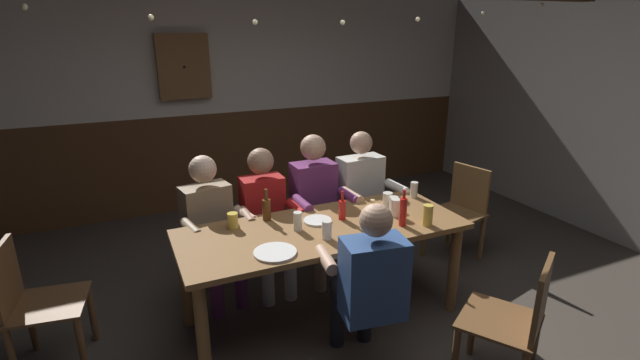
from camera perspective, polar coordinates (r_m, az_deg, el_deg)
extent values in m
plane|color=#423A33|center=(3.56, 1.78, -18.15)|extent=(7.88, 7.88, 0.00)
cube|color=silver|center=(5.63, -11.73, 15.11)|extent=(6.57, 0.12, 1.35)
cube|color=brown|center=(5.83, -10.93, 2.76)|extent=(6.57, 0.12, 1.15)
cube|color=brown|center=(3.34, 0.40, -6.12)|extent=(2.07, 0.82, 0.04)
cylinder|color=brown|center=(3.02, -14.33, -18.03)|extent=(0.08, 0.08, 0.71)
cylinder|color=brown|center=(3.74, 16.24, -10.52)|extent=(0.08, 0.08, 0.71)
cylinder|color=brown|center=(3.56, -16.35, -12.03)|extent=(0.08, 0.08, 0.71)
cylinder|color=brown|center=(4.19, 10.46, -6.74)|extent=(0.08, 0.08, 0.71)
cube|color=#997F60|center=(3.78, -13.88, -4.14)|extent=(0.41, 0.28, 0.48)
sphere|color=beige|center=(3.66, -14.33, 1.33)|extent=(0.21, 0.21, 0.21)
cylinder|color=#6B2D66|center=(3.78, -11.31, -7.64)|extent=(0.20, 0.42, 0.13)
cylinder|color=#6B2D66|center=(3.72, -14.23, -8.37)|extent=(0.20, 0.42, 0.13)
cylinder|color=#6B2D66|center=(3.75, -9.73, -12.50)|extent=(0.10, 0.10, 0.42)
cylinder|color=#6B2D66|center=(3.68, -12.69, -13.33)|extent=(0.10, 0.10, 0.42)
cylinder|color=beige|center=(3.64, -9.28, -4.32)|extent=(0.13, 0.29, 0.08)
cylinder|color=#997F60|center=(3.49, -15.69, -5.82)|extent=(0.13, 0.29, 0.08)
cube|color=#AD1919|center=(3.88, -7.14, -3.08)|extent=(0.35, 0.21, 0.49)
sphere|color=#9E755B|center=(3.76, -7.37, 2.33)|extent=(0.21, 0.21, 0.21)
cylinder|color=silver|center=(3.86, -4.92, -6.79)|extent=(0.13, 0.43, 0.13)
cylinder|color=silver|center=(3.80, -7.64, -7.27)|extent=(0.13, 0.43, 0.13)
cylinder|color=silver|center=(3.80, -3.68, -11.74)|extent=(0.10, 0.10, 0.42)
cylinder|color=silver|center=(3.75, -6.46, -12.30)|extent=(0.10, 0.10, 0.42)
cylinder|color=#AD1919|center=(3.72, -3.01, -3.55)|extent=(0.08, 0.28, 0.08)
cylinder|color=#9E755B|center=(3.60, -9.05, -4.51)|extent=(0.08, 0.28, 0.08)
cube|color=#6B2D66|center=(4.02, -0.83, -1.67)|extent=(0.37, 0.23, 0.55)
sphere|color=tan|center=(3.90, -0.86, 4.06)|extent=(0.22, 0.22, 0.22)
cylinder|color=#997F60|center=(4.03, 1.40, -5.56)|extent=(0.14, 0.42, 0.13)
cylinder|color=#997F60|center=(3.95, -1.24, -6.07)|extent=(0.14, 0.42, 0.13)
cylinder|color=#997F60|center=(3.99, 2.73, -10.20)|extent=(0.10, 0.10, 0.42)
cylinder|color=#997F60|center=(3.91, 0.06, -10.82)|extent=(0.10, 0.10, 0.42)
cylinder|color=#6B2D66|center=(3.89, 3.59, -1.99)|extent=(0.08, 0.28, 0.08)
cylinder|color=#6B2D66|center=(3.71, -2.21, -2.98)|extent=(0.08, 0.28, 0.08)
cube|color=silver|center=(4.22, 4.97, -0.75)|extent=(0.42, 0.22, 0.55)
sphere|color=tan|center=(4.10, 5.13, 4.62)|extent=(0.20, 0.20, 0.20)
cylinder|color=#6B2D66|center=(4.26, 7.15, -4.35)|extent=(0.15, 0.39, 0.13)
cylinder|color=#6B2D66|center=(4.14, 4.58, -4.92)|extent=(0.15, 0.39, 0.13)
cylinder|color=#6B2D66|center=(4.23, 8.46, -8.59)|extent=(0.10, 0.10, 0.42)
cylinder|color=#6B2D66|center=(4.12, 5.88, -9.29)|extent=(0.10, 0.10, 0.42)
cylinder|color=silver|center=(4.15, 9.49, -0.89)|extent=(0.09, 0.28, 0.08)
cylinder|color=tan|center=(3.90, 3.94, -1.93)|extent=(0.09, 0.28, 0.08)
cube|color=#2D4C84|center=(2.79, 6.65, -12.06)|extent=(0.40, 0.29, 0.50)
sphere|color=tan|center=(2.62, 6.95, -4.98)|extent=(0.19, 0.19, 0.19)
cylinder|color=black|center=(3.00, 3.49, -14.75)|extent=(0.19, 0.44, 0.13)
cylinder|color=black|center=(3.07, 7.21, -14.08)|extent=(0.19, 0.44, 0.13)
cylinder|color=black|center=(3.32, 2.14, -16.73)|extent=(0.10, 0.10, 0.42)
cylinder|color=black|center=(3.38, 5.58, -16.11)|extent=(0.10, 0.10, 0.42)
cylinder|color=tan|center=(2.93, 0.75, -9.82)|extent=(0.12, 0.29, 0.08)
cylinder|color=tan|center=(3.07, 8.59, -8.66)|extent=(0.12, 0.29, 0.08)
cube|color=brown|center=(3.48, -30.58, -13.09)|extent=(0.50, 0.50, 0.02)
cube|color=brown|center=(3.44, -34.44, -10.00)|extent=(0.08, 0.40, 0.42)
cylinder|color=brown|center=(3.71, -26.40, -14.55)|extent=(0.04, 0.04, 0.44)
cylinder|color=brown|center=(3.40, -27.41, -17.95)|extent=(0.04, 0.04, 0.44)
cylinder|color=brown|center=(3.80, -32.20, -14.71)|extent=(0.04, 0.04, 0.44)
cylinder|color=brown|center=(3.50, -33.80, -17.99)|extent=(0.04, 0.04, 0.44)
cube|color=brown|center=(4.51, 16.38, -4.06)|extent=(0.53, 0.53, 0.02)
cube|color=brown|center=(4.59, 18.12, -0.90)|extent=(0.12, 0.39, 0.42)
cylinder|color=brown|center=(4.36, 16.61, -8.20)|extent=(0.04, 0.04, 0.44)
cylinder|color=brown|center=(4.56, 12.77, -6.62)|extent=(0.04, 0.04, 0.44)
cylinder|color=brown|center=(4.65, 19.41, -6.77)|extent=(0.04, 0.04, 0.44)
cylinder|color=brown|center=(4.84, 15.68, -5.36)|extent=(0.04, 0.04, 0.44)
cube|color=brown|center=(3.08, 21.39, -15.90)|extent=(0.61, 0.61, 0.02)
cube|color=brown|center=(2.94, 25.77, -13.14)|extent=(0.35, 0.24, 0.42)
cylinder|color=brown|center=(3.09, 16.38, -20.45)|extent=(0.04, 0.04, 0.44)
cylinder|color=brown|center=(3.39, 18.40, -16.77)|extent=(0.04, 0.04, 0.44)
cylinder|color=brown|center=(3.34, 24.98, -18.18)|extent=(0.04, 0.04, 0.44)
cylinder|color=#F9E08C|center=(3.64, 6.51, -3.04)|extent=(0.04, 0.04, 0.08)
cube|color=#B2B7BC|center=(3.27, 6.86, -5.96)|extent=(0.14, 0.10, 0.05)
cylinder|color=white|center=(2.97, -5.59, -8.92)|extent=(0.28, 0.28, 0.01)
cylinder|color=white|center=(3.41, -0.29, -5.04)|extent=(0.21, 0.21, 0.01)
cylinder|color=#593314|center=(3.43, -6.64, -3.70)|extent=(0.06, 0.06, 0.16)
cylinder|color=#593314|center=(3.39, -6.71, -1.80)|extent=(0.03, 0.03, 0.08)
cylinder|color=red|center=(3.36, 10.25, -3.94)|extent=(0.05, 0.05, 0.21)
cylinder|color=red|center=(3.31, 10.38, -1.76)|extent=(0.02, 0.02, 0.06)
cylinder|color=red|center=(3.43, 2.77, -3.75)|extent=(0.05, 0.05, 0.15)
cylinder|color=red|center=(3.39, 2.80, -1.99)|extent=(0.02, 0.02, 0.08)
cylinder|color=#E5C64C|center=(3.41, 13.21, -4.26)|extent=(0.07, 0.07, 0.15)
cylinder|color=white|center=(3.12, 0.86, -6.20)|extent=(0.07, 0.07, 0.13)
cylinder|color=white|center=(3.95, 11.58, -1.17)|extent=(0.06, 0.06, 0.13)
cylinder|color=white|center=(3.66, 9.13, -2.86)|extent=(0.07, 0.07, 0.11)
cylinder|color=white|center=(3.53, 9.34, -3.39)|extent=(0.08, 0.08, 0.13)
cylinder|color=white|center=(3.25, -2.78, -5.12)|extent=(0.06, 0.06, 0.13)
cylinder|color=#E5C64C|center=(3.35, -10.75, -4.96)|extent=(0.08, 0.08, 0.11)
cylinder|color=white|center=(3.74, 8.37, -2.35)|extent=(0.08, 0.08, 0.11)
cube|color=brown|center=(5.42, -16.56, 13.33)|extent=(0.56, 0.12, 0.70)
sphere|color=black|center=(5.34, -16.44, 13.28)|extent=(0.03, 0.03, 0.03)
sphere|color=#F9EAB2|center=(3.15, -32.80, 17.60)|extent=(0.04, 0.04, 0.04)
sphere|color=#F9EAB2|center=(3.15, -20.21, 18.38)|extent=(0.04, 0.04, 0.04)
sphere|color=#F9EAB2|center=(3.27, -8.04, 18.79)|extent=(0.04, 0.04, 0.04)
sphere|color=#F9EAB2|center=(3.52, 2.83, 18.91)|extent=(0.04, 0.04, 0.04)
sphere|color=#F9EAB2|center=(3.86, 12.03, 18.90)|extent=(0.04, 0.04, 0.04)
sphere|color=#F9EAB2|center=(4.28, 19.61, 18.88)|extent=(0.04, 0.04, 0.04)
sphere|color=#F9EAB2|center=(4.76, 25.80, 18.95)|extent=(0.04, 0.04, 0.04)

